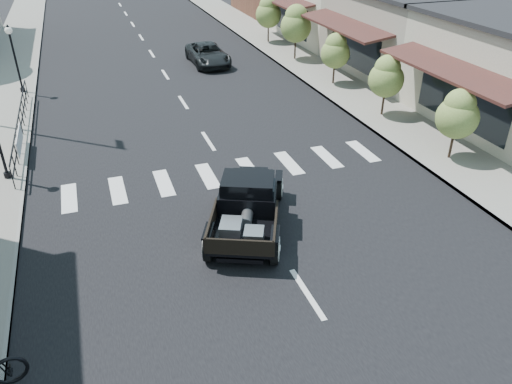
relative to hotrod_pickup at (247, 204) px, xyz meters
name	(u,v)px	position (x,y,z in m)	size (l,w,h in m)	color
ground	(266,231)	(0.47, -0.38, -0.82)	(120.00, 120.00, 0.00)	black
road	(172,85)	(0.47, 14.62, -0.81)	(14.00, 80.00, 0.02)	black
road_markings	(192,117)	(0.47, 9.62, -0.82)	(12.00, 60.00, 0.06)	silver
sidewalk_left	(3,101)	(-8.03, 14.62, -0.75)	(3.00, 80.00, 0.15)	gray
sidewalk_right	(313,69)	(8.97, 14.62, -0.75)	(3.00, 80.00, 0.15)	gray
storefront_mid	(432,31)	(15.47, 12.62, 1.43)	(10.00, 9.00, 4.50)	gray
storefront_far	(355,5)	(15.47, 21.62, 1.43)	(10.00, 9.00, 4.50)	#BBB09E
railing	(20,123)	(-6.83, 9.62, -0.17)	(0.08, 10.00, 1.00)	black
banner	(21,146)	(-6.75, 7.62, -0.37)	(0.04, 2.20, 0.60)	silver
lamp_post_c	(15,59)	(-7.13, 15.62, 1.03)	(0.36, 0.36, 3.40)	black
small_tree_a	(455,126)	(8.77, 1.81, 0.63)	(1.56, 1.56, 2.60)	olive
small_tree_b	(385,87)	(8.77, 6.65, 0.65)	(1.58, 1.58, 2.64)	olive
small_tree_c	(335,60)	(8.77, 11.61, 0.61)	(1.54, 1.54, 2.57)	olive
small_tree_d	(296,33)	(8.77, 16.92, 0.91)	(1.89, 1.89, 3.16)	olive
small_tree_e	(268,20)	(8.77, 21.75, 0.81)	(1.77, 1.77, 2.96)	olive
hotrod_pickup	(247,204)	(0.00, 0.00, 0.00)	(2.22, 4.75, 1.65)	black
second_car	(208,54)	(3.40, 17.94, -0.20)	(2.05, 4.45, 1.24)	black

